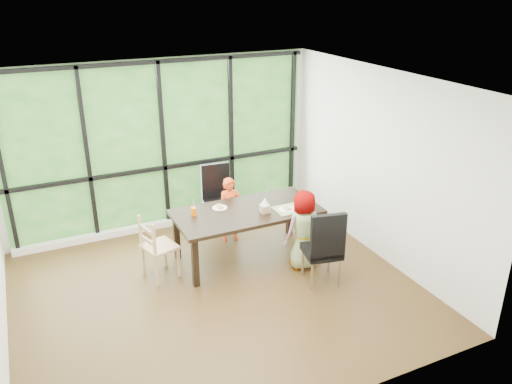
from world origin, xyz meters
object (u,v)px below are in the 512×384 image
Objects in this scene: white_mug at (302,196)px; plate_near at (287,209)px; dining_table at (247,234)px; chair_interior_leather at (322,246)px; chair_end_beech at (160,247)px; green_cup at (310,203)px; orange_cup at (194,211)px; chair_window_leather at (219,200)px; plate_far at (220,208)px; tissue_box at (265,209)px; child_older at (304,230)px; child_toddler at (230,210)px.

plate_near is at bearing -146.08° from white_mug.
plate_near reaches higher than dining_table.
chair_interior_leather is 1.12m from white_mug.
chair_end_beech is 6.70× the size of green_cup.
chair_end_beech is 7.71× the size of orange_cup.
chair_window_leather reaches higher than chair_end_beech.
chair_interior_leather is 5.06× the size of plate_far.
tissue_box is at bearing -164.65° from white_mug.
chair_end_beech is at bearing -168.43° from plate_far.
dining_table is 0.85m from child_older.
chair_end_beech is 3.55× the size of plate_near.
child_older is (-0.01, 0.45, 0.03)m from chair_interior_leather.
green_cup is at bearing -133.82° from child_older.
plate_far is (-0.28, -0.75, 0.22)m from chair_window_leather.
chair_end_beech is 2.21m from white_mug.
dining_table is 22.67× the size of white_mug.
white_mug is at bearing 15.35° from tissue_box.
plate_far is 0.96m from plate_near.
chair_window_leather is 0.83m from plate_far.
tissue_box is (0.24, -1.14, 0.26)m from chair_window_leather.
orange_cup is 1.65m from white_mug.
chair_interior_leather is at bearing -105.63° from white_mug.
tissue_box is at bearing 169.81° from green_cup.
orange_cup is at bearing -30.52° from child_older.
white_mug is at bearing 1.71° from dining_table.
chair_window_leather is 1.56m from chair_end_beech.
child_toddler reaches higher than plate_near.
child_older is at bearing -117.26° from white_mug.
dining_table is at bearing -46.80° from chair_interior_leather.
chair_interior_leather reaches higher than green_cup.
dining_table is 1.27m from chair_end_beech.
white_mug is (0.29, 1.05, 0.26)m from chair_interior_leather.
plate_far is (-0.32, -0.38, 0.25)m from child_toddler.
child_older is at bearing -45.16° from tissue_box.
tissue_box is at bearing -112.74° from chair_end_beech.
orange_cup is 0.87× the size of green_cup.
chair_window_leather is at bearing 69.57° from plate_far.
plate_far is 0.42m from orange_cup.
white_mug is at bearing -9.13° from plate_far.
chair_end_beech is 1.84m from plate_near.
child_older is at bearing -57.01° from child_toddler.
child_older is (1.88, -0.60, 0.12)m from chair_end_beech.
green_cup is at bearing -40.29° from child_toddler.
chair_window_leather reaches higher than white_mug.
chair_end_beech is 7.07× the size of tissue_box.
child_toddler is 1.28m from green_cup.
plate_near is at bearing -71.33° from chair_interior_leather.
green_cup is 0.32m from white_mug.
chair_window_leather is at bearing 49.73° from orange_cup.
white_mug is at bearing 33.92° from plate_near.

